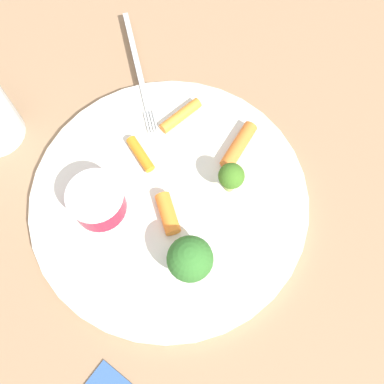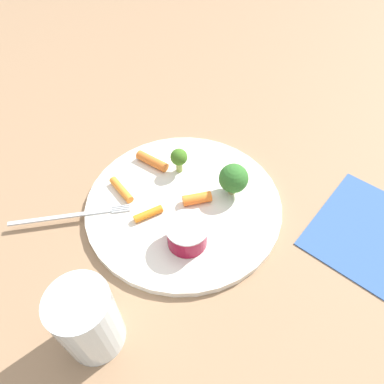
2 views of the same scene
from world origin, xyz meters
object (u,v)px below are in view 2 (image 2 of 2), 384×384
at_px(carrot_stick_0, 148,214).
at_px(fork, 72,215).
at_px(napkin, 368,230).
at_px(sauce_cup, 187,234).
at_px(plate, 184,203).
at_px(carrot_stick_2, 152,161).
at_px(drinking_glass, 88,320).
at_px(broccoli_floret_1, 179,158).
at_px(carrot_stick_3, 121,190).
at_px(carrot_stick_1, 197,199).
at_px(broccoli_floret_0, 234,179).

xyz_separation_m(carrot_stick_0, fork, (0.07, -0.09, -0.00)).
bearing_deg(napkin, fork, -54.63).
bearing_deg(fork, sauce_cup, 113.29).
height_order(plate, carrot_stick_2, carrot_stick_2).
bearing_deg(sauce_cup, drinking_glass, -2.36).
distance_m(carrot_stick_0, carrot_stick_2, 0.11).
bearing_deg(sauce_cup, napkin, 133.33).
distance_m(broccoli_floret_1, drinking_glass, 0.29).
bearing_deg(broccoli_floret_1, napkin, 105.85).
xyz_separation_m(carrot_stick_3, napkin, (-0.18, 0.34, -0.02)).
xyz_separation_m(carrot_stick_2, drinking_glass, (0.25, 0.14, 0.03)).
relative_size(carrot_stick_0, napkin, 0.24).
distance_m(carrot_stick_2, napkin, 0.36).
xyz_separation_m(carrot_stick_1, carrot_stick_3, (0.06, -0.11, -0.00)).
bearing_deg(sauce_cup, carrot_stick_1, -153.63).
bearing_deg(plate, napkin, 117.95).
xyz_separation_m(carrot_stick_0, carrot_stick_3, (-0.01, -0.07, 0.00)).
distance_m(fork, napkin, 0.45).
relative_size(sauce_cup, carrot_stick_1, 1.34).
height_order(sauce_cup, broccoli_floret_0, broccoli_floret_0).
bearing_deg(carrot_stick_1, carrot_stick_0, -31.56).
distance_m(carrot_stick_3, napkin, 0.38).
bearing_deg(carrot_stick_0, carrot_stick_3, -97.77).
relative_size(plate, carrot_stick_3, 5.54).
distance_m(carrot_stick_1, fork, 0.19).
relative_size(carrot_stick_1, drinking_glass, 0.42).
xyz_separation_m(plate, carrot_stick_3, (0.05, -0.09, 0.01)).
bearing_deg(sauce_cup, carrot_stick_0, -89.50).
bearing_deg(carrot_stick_0, plate, 157.22).
xyz_separation_m(broccoli_floret_0, napkin, (-0.07, 0.20, -0.04)).
bearing_deg(carrot_stick_3, carrot_stick_2, -177.22).
xyz_separation_m(fork, napkin, (-0.26, 0.36, -0.01)).
height_order(broccoli_floret_1, carrot_stick_0, broccoli_floret_1).
xyz_separation_m(broccoli_floret_0, carrot_stick_0, (0.12, -0.07, -0.03)).
height_order(broccoli_floret_1, carrot_stick_1, broccoli_floret_1).
relative_size(carrot_stick_0, carrot_stick_2, 0.76).
bearing_deg(carrot_stick_2, broccoli_floret_0, 102.32).
xyz_separation_m(carrot_stick_0, drinking_glass, (0.17, 0.07, 0.03)).
bearing_deg(carrot_stick_3, plate, 117.35).
xyz_separation_m(carrot_stick_2, carrot_stick_3, (0.08, 0.00, -0.00)).
height_order(carrot_stick_2, napkin, carrot_stick_2).
relative_size(sauce_cup, broccoli_floret_0, 1.08).
distance_m(carrot_stick_1, carrot_stick_3, 0.12).
bearing_deg(drinking_glass, broccoli_floret_0, 178.84).
bearing_deg(carrot_stick_3, fork, -17.34).
xyz_separation_m(broccoli_floret_1, drinking_glass, (0.27, 0.09, 0.01)).
relative_size(carrot_stick_0, fork, 0.32).
bearing_deg(plate, carrot_stick_2, -108.14).
bearing_deg(napkin, broccoli_floret_0, -70.61).
distance_m(carrot_stick_0, drinking_glass, 0.18).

